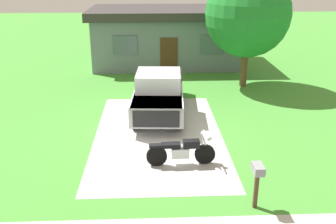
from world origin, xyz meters
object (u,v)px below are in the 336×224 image
(motorcycle, at_px, (181,151))
(neighbor_house, at_px, (167,36))
(mailbox, at_px, (257,175))
(pickup_truck, at_px, (159,91))
(shade_tree, at_px, (248,14))

(motorcycle, relative_size, neighbor_house, 0.23)
(mailbox, bearing_deg, neighbor_house, 95.92)
(motorcycle, bearing_deg, mailbox, -53.75)
(motorcycle, xyz_separation_m, pickup_truck, (-0.61, 4.79, 0.48))
(pickup_truck, distance_m, neighbor_house, 8.87)
(motorcycle, distance_m, neighbor_house, 13.65)
(shade_tree, relative_size, neighbor_house, 0.61)
(mailbox, bearing_deg, pickup_truck, 108.25)
(pickup_truck, height_order, shade_tree, shade_tree)
(motorcycle, bearing_deg, neighbor_house, 89.55)
(mailbox, xyz_separation_m, shade_tree, (2.14, 10.81, 2.73))
(motorcycle, xyz_separation_m, neighbor_house, (0.11, 13.59, 1.32))
(motorcycle, bearing_deg, shade_tree, 65.08)
(motorcycle, distance_m, pickup_truck, 4.85)
(neighbor_house, bearing_deg, motorcycle, -90.45)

